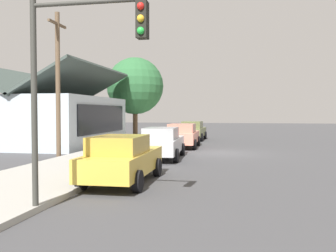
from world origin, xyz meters
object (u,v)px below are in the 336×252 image
car_silver (162,143)px  car_coral (183,135)px  car_olive (193,130)px  fire_hydrant_red (144,145)px  shade_tree (135,86)px  utility_pole_wooden (58,82)px  traffic_light_main (76,62)px  car_mustard (122,159)px

car_silver → car_coral: 6.07m
car_olive → fire_hydrant_red: size_ratio=6.41×
car_silver → shade_tree: (14.29, 5.51, 3.90)m
car_olive → utility_pole_wooden: bearing=158.4°
car_olive → shade_tree: (1.58, 5.47, 3.90)m
fire_hydrant_red → utility_pole_wooden: bearing=120.7°
car_coral → utility_pole_wooden: (-6.46, 5.55, 3.11)m
car_silver → traffic_light_main: 10.76m
car_silver → fire_hydrant_red: bearing=33.1°
car_silver → car_olive: (12.71, 0.04, -0.00)m
car_olive → car_mustard: bearing=-178.9°
traffic_light_main → utility_pole_wooden: utility_pole_wooden is taller
car_silver → shade_tree: size_ratio=0.66×
car_coral → traffic_light_main: traffic_light_main is taller
car_silver → utility_pole_wooden: (-0.39, 5.44, 3.11)m
car_mustard → car_silver: (6.56, 0.04, 0.00)m
car_silver → car_coral: size_ratio=1.02×
car_silver → traffic_light_main: (-10.42, -0.22, 2.68)m
shade_tree → car_mustard: bearing=-165.1°
car_silver → car_coral: same height
car_olive → traffic_light_main: traffic_light_main is taller
shade_tree → utility_pole_wooden: bearing=-179.7°
car_silver → utility_pole_wooden: size_ratio=0.64×
car_coral → shade_tree: bearing=32.7°
shade_tree → traffic_light_main: (-24.71, -5.73, -1.22)m
shade_tree → traffic_light_main: 25.39m
car_mustard → car_silver: bearing=-0.5°
car_coral → shade_tree: 10.70m
shade_tree → fire_hydrant_red: shade_tree is taller
car_mustard → utility_pole_wooden: 8.82m
car_mustard → shade_tree: 21.93m
car_mustard → fire_hydrant_red: car_mustard is taller
car_mustard → car_olive: (19.28, 0.08, 0.00)m
car_coral → utility_pole_wooden: size_ratio=0.63×
car_silver → traffic_light_main: size_ratio=0.92×
car_coral → fire_hydrant_red: (-4.09, 1.55, -0.32)m
car_mustard → car_olive: same height
car_silver → car_coral: (6.07, -0.11, 0.00)m
car_silver → fire_hydrant_red: car_silver is taller
car_silver → fire_hydrant_red: 2.47m
traffic_light_main → utility_pole_wooden: (10.02, 5.66, 0.44)m
shade_tree → fire_hydrant_red: size_ratio=10.27×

